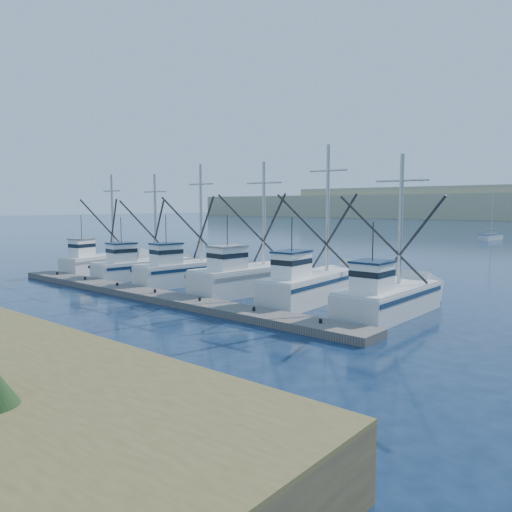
# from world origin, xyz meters

# --- Properties ---
(ground) EXTENTS (500.00, 500.00, 0.00)m
(ground) POSITION_xyz_m (0.00, 0.00, 0.00)
(ground) COLOR #0B1C33
(ground) RESTS_ON ground
(floating_dock) EXTENTS (29.60, 2.53, 0.39)m
(floating_dock) POSITION_xyz_m (-7.86, 5.63, 0.20)
(floating_dock) COLOR slate
(floating_dock) RESTS_ON ground
(trawler_fleet) EXTENTS (28.75, 8.86, 9.31)m
(trawler_fleet) POSITION_xyz_m (-6.83, 10.62, 0.97)
(trawler_fleet) COLOR silver
(trawler_fleet) RESTS_ON ground
(sailboat_far) EXTENTS (2.30, 6.32, 8.10)m
(sailboat_far) POSITION_xyz_m (-6.55, 73.38, 0.50)
(sailboat_far) COLOR silver
(sailboat_far) RESTS_ON ground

